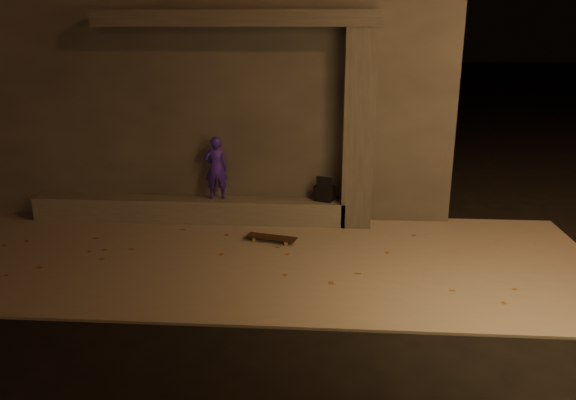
# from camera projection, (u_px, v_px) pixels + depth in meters

# --- Properties ---
(ground) EXTENTS (120.00, 120.00, 0.00)m
(ground) POSITION_uv_depth(u_px,v_px,m) (235.00, 320.00, 7.26)
(ground) COLOR black
(ground) RESTS_ON ground
(sidewalk) EXTENTS (11.00, 4.40, 0.04)m
(sidewalk) POSITION_uv_depth(u_px,v_px,m) (255.00, 258.00, 9.16)
(sidewalk) COLOR slate
(sidewalk) RESTS_ON ground
(building) EXTENTS (9.00, 5.10, 5.22)m
(building) POSITION_uv_depth(u_px,v_px,m) (234.00, 75.00, 12.76)
(building) COLOR #373432
(building) RESTS_ON ground
(ledge) EXTENTS (6.00, 0.55, 0.45)m
(ledge) POSITION_uv_depth(u_px,v_px,m) (189.00, 209.00, 10.86)
(ledge) COLOR #514F4A
(ledge) RESTS_ON sidewalk
(column) EXTENTS (0.55, 0.55, 3.60)m
(column) POSITION_uv_depth(u_px,v_px,m) (358.00, 130.00, 10.19)
(column) COLOR #373432
(column) RESTS_ON sidewalk
(canopy) EXTENTS (5.00, 0.70, 0.28)m
(canopy) POSITION_uv_depth(u_px,v_px,m) (236.00, 19.00, 9.81)
(canopy) COLOR #373432
(canopy) RESTS_ON column
(skateboarder) EXTENTS (0.48, 0.36, 1.20)m
(skateboarder) POSITION_uv_depth(u_px,v_px,m) (216.00, 168.00, 10.58)
(skateboarder) COLOR #2D1693
(skateboarder) RESTS_ON ledge
(backpack) EXTENTS (0.40, 0.34, 0.49)m
(backpack) POSITION_uv_depth(u_px,v_px,m) (324.00, 192.00, 10.57)
(backpack) COLOR black
(backpack) RESTS_ON ledge
(skateboard) EXTENTS (0.91, 0.44, 0.10)m
(skateboard) POSITION_uv_depth(u_px,v_px,m) (271.00, 238.00, 9.78)
(skateboard) COLOR black
(skateboard) RESTS_ON sidewalk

